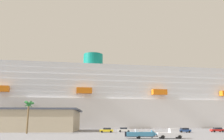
% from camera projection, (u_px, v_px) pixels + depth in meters
% --- Properties ---
extents(ground_plane, '(600.00, 600.00, 0.00)m').
position_uv_depth(ground_plane, '(125.00, 131.00, 96.55)').
color(ground_plane, gray).
extents(cruise_ship, '(277.44, 63.22, 52.91)m').
position_uv_depth(cruise_ship, '(154.00, 103.00, 145.39)').
color(cruise_ship, white).
rests_on(cruise_ship, ground_plane).
extents(terminal_building, '(59.47, 28.43, 8.45)m').
position_uv_depth(terminal_building, '(5.00, 120.00, 94.52)').
color(terminal_building, '#B7A88C').
rests_on(terminal_building, ground_plane).
extents(pickup_truck, '(5.61, 2.31, 2.20)m').
position_uv_depth(pickup_truck, '(171.00, 134.00, 52.97)').
color(pickup_truck, silver).
rests_on(pickup_truck, ground_plane).
extents(small_boat_on_trailer, '(8.13, 2.13, 2.15)m').
position_uv_depth(small_boat_on_trailer, '(143.00, 134.00, 52.69)').
color(small_boat_on_trailer, '#595960').
rests_on(small_boat_on_trailer, ground_plane).
extents(palm_tree, '(3.34, 3.13, 10.26)m').
position_uv_depth(palm_tree, '(28.00, 108.00, 76.11)').
color(palm_tree, brown).
rests_on(palm_tree, ground_plane).
extents(parked_car_blue_suv, '(4.57, 2.53, 1.58)m').
position_uv_depth(parked_car_blue_suv, '(184.00, 130.00, 80.64)').
color(parked_car_blue_suv, '#264C99').
rests_on(parked_car_blue_suv, ground_plane).
extents(parked_car_yellow_taxi, '(4.74, 2.33, 1.58)m').
position_uv_depth(parked_car_yellow_taxi, '(107.00, 130.00, 81.27)').
color(parked_car_yellow_taxi, yellow).
rests_on(parked_car_yellow_taxi, ground_plane).
extents(parked_car_red_hatchback, '(4.68, 2.24, 1.58)m').
position_uv_depth(parked_car_red_hatchback, '(217.00, 130.00, 84.49)').
color(parked_car_red_hatchback, red).
rests_on(parked_car_red_hatchback, ground_plane).
extents(parked_car_white_van, '(4.51, 2.09, 1.58)m').
position_uv_depth(parked_car_white_van, '(124.00, 130.00, 85.45)').
color(parked_car_white_van, white).
rests_on(parked_car_white_van, ground_plane).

